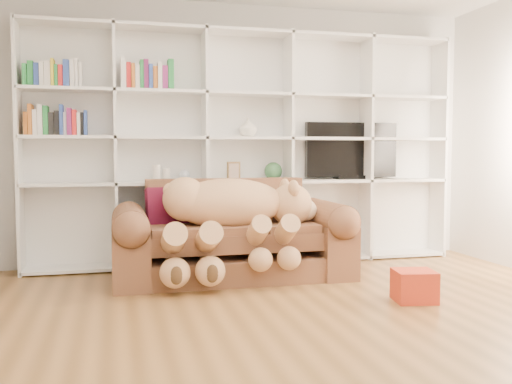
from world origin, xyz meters
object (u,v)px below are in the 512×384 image
object	(u,v)px
gift_box	(414,286)
tv	(351,151)
sofa	(232,241)
teddy_bear	(231,213)

from	to	relation	value
gift_box	tv	distance (m)	2.14
sofa	tv	world-z (taller)	tv
teddy_bear	tv	bearing A→B (deg)	25.51
sofa	tv	size ratio (longest dim) A/B	2.07
teddy_bear	tv	xyz separation A→B (m)	(1.50, 0.85, 0.55)
tv	sofa	bearing A→B (deg)	-155.49
teddy_bear	gift_box	distance (m)	1.67
sofa	tv	bearing A→B (deg)	24.51
gift_box	teddy_bear	bearing A→B (deg)	141.09
tv	teddy_bear	bearing A→B (deg)	-150.54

